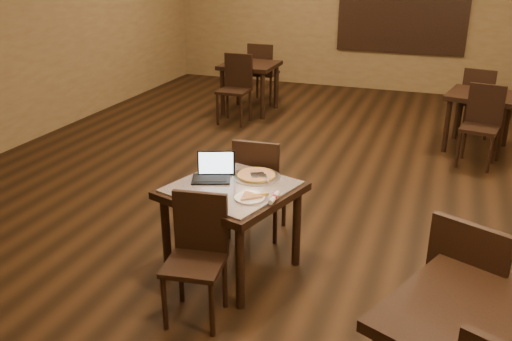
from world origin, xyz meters
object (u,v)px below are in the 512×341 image
at_px(other_table_a, 481,103).
at_px(other_table_b, 250,72).
at_px(other_table_a_chair_far, 478,98).
at_px(other_table_b_chair_near, 236,84).
at_px(other_table_a_chair_near, 482,121).
at_px(other_table_c_chair_far, 469,286).
at_px(chair_main_far, 259,182).
at_px(tiled_table, 232,198).
at_px(laptop, 214,172).
at_px(other_table_b_chair_far, 262,70).
at_px(pizza_pan, 256,176).
at_px(chair_main_near, 197,250).

height_order(other_table_a, other_table_b, other_table_b).
distance_m(other_table_a_chair_far, other_table_b_chair_near, 3.54).
bearing_deg(other_table_a_chair_near, other_table_c_chair_far, -81.55).
xyz_separation_m(other_table_a_chair_far, other_table_c_chair_far, (-0.12, -5.08, 0.04)).
distance_m(chair_main_far, other_table_a_chair_far, 4.33).
xyz_separation_m(tiled_table, laptop, (-0.20, 0.10, 0.16)).
bearing_deg(other_table_b_chair_far, tiled_table, 107.10).
xyz_separation_m(tiled_table, chair_main_far, (0.01, 0.62, -0.11)).
xyz_separation_m(pizza_pan, other_table_a_chair_near, (1.82, 3.11, -0.21)).
distance_m(chair_main_far, pizza_pan, 0.45).
distance_m(tiled_table, chair_main_far, 0.63).
height_order(other_table_a, other_table_a_chair_near, other_table_a_chair_near).
bearing_deg(other_table_b, other_table_a_chair_far, -1.92).
xyz_separation_m(chair_main_far, laptop, (-0.21, -0.52, 0.27)).
height_order(chair_main_near, other_table_a_chair_near, other_table_a_chair_near).
relative_size(tiled_table, other_table_a, 1.20).
distance_m(other_table_a_chair_near, other_table_c_chair_far, 3.92).
bearing_deg(other_table_b_chair_near, other_table_b, 90.16).
bearing_deg(tiled_table, other_table_c_chair_far, -1.12).
relative_size(laptop, other_table_b_chair_far, 0.35).
height_order(tiled_table, chair_main_far, chair_main_far).
xyz_separation_m(other_table_a, other_table_a_chair_far, (-0.02, 0.58, -0.08)).
xyz_separation_m(pizza_pan, other_table_b_chair_near, (-1.72, 3.78, -0.18)).
distance_m(chair_main_near, pizza_pan, 0.90).
height_order(chair_main_far, pizza_pan, chair_main_far).
bearing_deg(laptop, chair_main_far, 47.35).
xyz_separation_m(laptop, other_table_a_chair_far, (2.11, 4.41, -0.26)).
bearing_deg(other_table_b_chair_far, other_table_a_chair_near, 152.02).
bearing_deg(pizza_pan, chair_main_near, -98.69).
bearing_deg(chair_main_far, chair_main_near, 84.70).
height_order(other_table_a, other_table_b_chair_far, other_table_b_chair_far).
distance_m(laptop, pizza_pan, 0.35).
xyz_separation_m(tiled_table, chair_main_near, (-0.01, -0.62, -0.14)).
distance_m(chair_main_near, other_table_b_chair_far, 6.07).
height_order(chair_main_near, other_table_a_chair_far, other_table_a_chair_far).
relative_size(chair_main_near, other_table_a, 0.97).
relative_size(laptop, other_table_c_chair_far, 0.34).
height_order(laptop, other_table_b, laptop).
xyz_separation_m(chair_main_far, other_table_b_chair_far, (-1.61, 4.62, 0.04)).
bearing_deg(tiled_table, other_table_b_chair_far, 123.59).
xyz_separation_m(pizza_pan, other_table_b_chair_far, (-1.72, 5.00, -0.18)).
bearing_deg(other_table_b_chair_far, other_table_b, 90.16).
distance_m(tiled_table, chair_main_near, 0.64).
bearing_deg(other_table_a_chair_near, chair_main_near, -105.58).
xyz_separation_m(laptop, pizza_pan, (0.32, 0.14, -0.05)).
bearing_deg(other_table_b_chair_near, chair_main_near, -70.99).
relative_size(other_table_b_chair_far, other_table_c_chair_far, 0.98).
bearing_deg(other_table_b_chair_near, tiled_table, -68.20).
height_order(chair_main_near, pizza_pan, chair_main_near).
xyz_separation_m(tiled_table, other_table_a, (1.93, 3.93, -0.02)).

